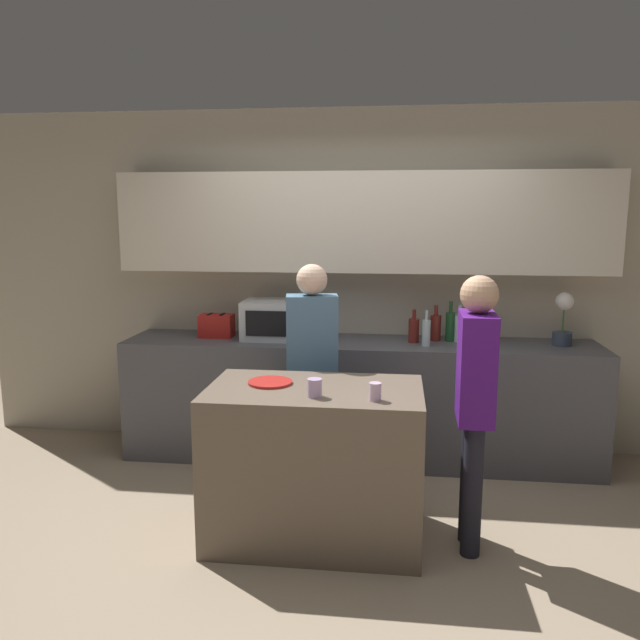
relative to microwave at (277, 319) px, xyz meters
The scene contains 19 objects.
ground_plane 1.90m from the microwave, 65.90° to the right, with size 14.00×14.00×0.00m, color gray.
back_wall 0.82m from the microwave, 19.74° to the left, with size 6.40×0.40×2.70m.
back_counter 0.89m from the microwave, ahead, with size 3.60×0.62×0.93m.
kitchen_island 1.50m from the microwave, 70.23° to the right, with size 1.23×0.72×0.91m.
microwave is the anchor object (origin of this frame).
toaster 0.49m from the microwave, behind, with size 0.26×0.16×0.18m.
potted_plant 2.14m from the microwave, ahead, with size 0.14×0.14×0.40m.
bottle_0 1.05m from the microwave, ahead, with size 0.08×0.08×0.25m.
bottle_1 1.15m from the microwave, ahead, with size 0.06×0.06×0.27m.
bottle_2 1.22m from the microwave, ahead, with size 0.08×0.08×0.28m.
bottle_3 1.33m from the microwave, ahead, with size 0.07×0.07×0.31m.
bottle_4 1.40m from the microwave, ahead, with size 0.08×0.08×0.28m.
bottle_5 1.53m from the microwave, ahead, with size 0.09×0.09×0.22m.
bottle_6 1.60m from the microwave, ahead, with size 0.08×0.08×0.25m.
plate_on_island 1.26m from the microwave, 81.14° to the right, with size 0.26×0.26×0.01m.
cup_0 1.54m from the microwave, 71.65° to the right, with size 0.08×0.08×0.10m.
cup_1 1.70m from the microwave, 61.34° to the right, with size 0.07×0.07×0.10m.
person_left 1.89m from the microwave, 43.87° to the right, with size 0.21×0.34×1.57m.
person_center 0.77m from the microwave, 61.38° to the right, with size 0.37×0.24×1.57m.
Camera 1 is at (0.27, -3.27, 1.91)m, focal length 35.00 mm.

